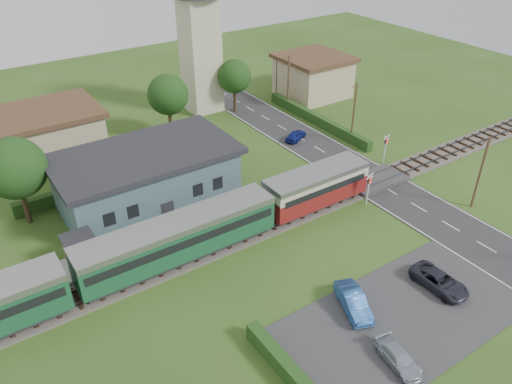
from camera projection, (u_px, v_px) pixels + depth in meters
ground at (309, 225)px, 43.24m from camera, size 120.00×120.00×0.00m
railway_track at (295, 213)px, 44.59m from camera, size 76.00×3.20×0.49m
road at (390, 191)px, 47.96m from camera, size 6.00×70.00×0.05m
car_park at (404, 317)px, 34.06m from camera, size 17.00×9.00×0.08m
crossing_deck at (375, 180)px, 49.27m from camera, size 6.20×3.40×0.45m
platform at (178, 232)px, 42.04m from camera, size 30.00×3.00×0.45m
equipment_hut at (81, 251)px, 37.44m from camera, size 2.30×2.30×2.55m
station_building at (147, 178)px, 44.81m from camera, size 16.00×9.00×5.30m
train at (140, 252)px, 36.60m from camera, size 43.20×2.90×3.40m
church_tower at (199, 29)px, 59.90m from camera, size 6.00×6.00×17.60m
house_west at (49, 134)px, 52.24m from camera, size 10.80×8.80×5.50m
house_east at (313, 75)px, 68.12m from camera, size 8.80×8.80×5.50m
hedge_carpark at (294, 377)px, 29.26m from camera, size 0.80×9.00×1.20m
hedge_roadside at (317, 120)px, 60.91m from camera, size 0.80×18.00×1.20m
hedge_station at (131, 176)px, 49.06m from camera, size 22.00×0.80×1.30m
tree_a at (14, 168)px, 40.76m from camera, size 5.20×5.20×8.00m
tree_b at (168, 95)px, 55.82m from camera, size 4.60×4.60×7.34m
tree_c at (234, 76)px, 62.16m from camera, size 4.20×4.20×6.78m
utility_pole_b at (480, 172)px, 43.83m from camera, size 1.40×0.22×7.00m
utility_pole_c at (354, 112)px, 55.08m from camera, size 1.40×0.22×7.00m
utility_pole_d at (288, 82)px, 63.53m from camera, size 1.40×0.22×7.00m
crossing_signal_near at (369, 185)px, 44.85m from camera, size 0.84×0.28×3.28m
crossing_signal_far at (386, 145)px, 51.64m from camera, size 0.84×0.28×3.28m
streetlamp_east at (277, 73)px, 68.21m from camera, size 0.30×0.30×5.15m
car_on_road at (296, 135)px, 57.14m from camera, size 3.44×2.51×1.09m
car_park_blue at (353, 302)px, 34.31m from camera, size 2.77×4.34×1.35m
car_park_silver at (399, 358)px, 30.43m from camera, size 1.99×3.75×1.04m
car_park_dark at (439, 281)px, 36.16m from camera, size 2.10×4.42×1.22m
pedestrian_near at (248, 194)px, 45.25m from camera, size 0.63×0.50×1.52m
pedestrian_far at (123, 242)px, 38.88m from camera, size 1.02×1.13×1.89m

